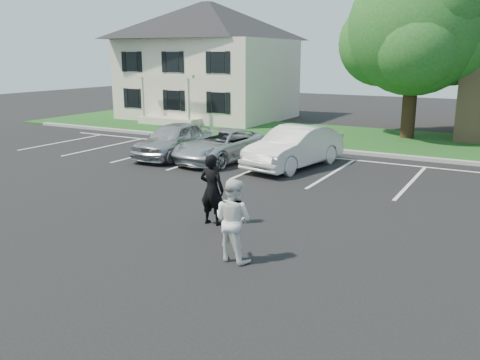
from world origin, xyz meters
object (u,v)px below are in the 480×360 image
object	(u,v)px
house	(208,61)
car_silver_minivan	(222,145)
car_white_sedan	(294,147)
man_white_shirt	(233,220)
man_black_suit	(212,190)
tree	(417,31)
car_silver_west	(174,140)

from	to	relation	value
house	car_silver_minivan	bearing A→B (deg)	-55.47
car_white_sedan	man_white_shirt	bearing A→B (deg)	-63.80
man_white_shirt	car_silver_minivan	size ratio (longest dim) A/B	0.38
man_black_suit	man_white_shirt	distance (m)	2.42
house	man_white_shirt	bearing A→B (deg)	-56.34
house	tree	distance (m)	14.13
car_silver_minivan	house	bearing A→B (deg)	131.42
car_silver_minivan	car_white_sedan	distance (m)	3.06
house	tree	world-z (taller)	tree
man_white_shirt	car_white_sedan	distance (m)	9.40
tree	car_silver_minivan	size ratio (longest dim) A/B	1.90
man_white_shirt	man_black_suit	bearing A→B (deg)	-39.81
house	car_white_sedan	bearing A→B (deg)	-45.95
man_black_suit	man_white_shirt	xyz separation A→B (m)	(1.64, -1.78, -0.02)
man_black_suit	car_silver_minivan	size ratio (longest dim) A/B	0.39
tree	man_white_shirt	xyz separation A→B (m)	(0.01, -18.32, -4.46)
man_white_shirt	car_white_sedan	xyz separation A→B (m)	(-2.50, 9.06, -0.11)
man_black_suit	house	bearing A→B (deg)	-58.48
tree	car_white_sedan	bearing A→B (deg)	-105.01
man_white_shirt	car_silver_minivan	bearing A→B (deg)	-49.94
man_black_suit	car_silver_west	size ratio (longest dim) A/B	0.42
car_silver_west	man_white_shirt	bearing A→B (deg)	-50.40
house	car_silver_minivan	world-z (taller)	house
house	man_black_suit	size ratio (longest dim) A/B	5.64
tree	man_white_shirt	distance (m)	18.86
man_white_shirt	car_silver_west	bearing A→B (deg)	-39.82
house	car_silver_west	distance (m)	14.11
tree	car_white_sedan	distance (m)	10.62
tree	car_silver_west	xyz separation A→B (m)	(-7.73, -9.88, -4.61)
man_black_suit	car_silver_minivan	bearing A→B (deg)	-61.85
car_silver_minivan	car_white_sedan	world-z (taller)	car_white_sedan
house	man_white_shirt	world-z (taller)	house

